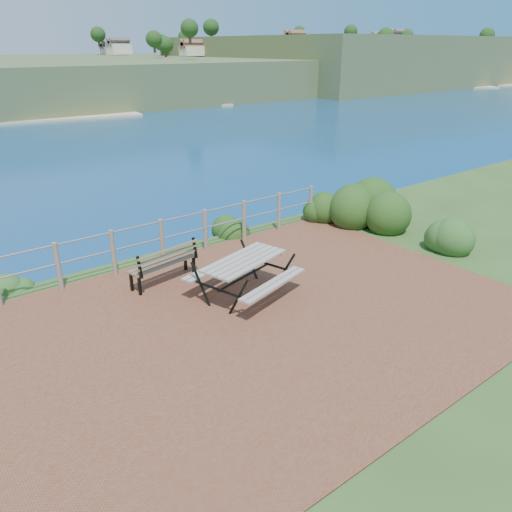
{
  "coord_description": "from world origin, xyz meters",
  "views": [
    {
      "loc": [
        -4.75,
        -6.18,
        4.56
      ],
      "look_at": [
        0.78,
        0.92,
        0.75
      ],
      "focal_mm": 35.0,
      "sensor_mm": 36.0,
      "label": 1
    }
  ],
  "objects": [
    {
      "name": "shrub_lip_west",
      "position": [
        -3.06,
        4.06,
        0.0
      ],
      "size": [
        0.72,
        0.72,
        0.43
      ],
      "primitive_type": "ellipsoid",
      "color": "#1E5021",
      "rests_on": "ground"
    },
    {
      "name": "ground",
      "position": [
        0.0,
        0.0,
        0.0
      ],
      "size": [
        10.0,
        7.0,
        0.12
      ],
      "primitive_type": "cube",
      "color": "brown",
      "rests_on": "ground"
    },
    {
      "name": "shrub_right_back",
      "position": [
        5.98,
        -0.27,
        0.0
      ],
      "size": [
        1.05,
        1.05,
        1.51
      ],
      "primitive_type": "ellipsoid",
      "color": "#1E5021",
      "rests_on": "ground"
    },
    {
      "name": "picnic_table",
      "position": [
        0.46,
        0.87,
        0.48
      ],
      "size": [
        1.92,
        1.51,
        0.76
      ],
      "rotation": [
        0.0,
        0.0,
        0.26
      ],
      "color": "gray",
      "rests_on": "ground"
    },
    {
      "name": "safety_railing",
      "position": [
        0.0,
        3.35,
        0.57
      ],
      "size": [
        9.4,
        0.1,
        1.0
      ],
      "color": "#6B5B4C",
      "rests_on": "ground"
    },
    {
      "name": "distant_bay",
      "position": [
        173.07,
        202.61,
        -1.52
      ],
      "size": [
        290.0,
        232.36,
        24.0
      ],
      "color": "#36542A",
      "rests_on": "ground"
    },
    {
      "name": "shrub_right_edge",
      "position": [
        5.05,
        3.44,
        0.0
      ],
      "size": [
        0.99,
        0.99,
        1.42
      ],
      "primitive_type": "ellipsoid",
      "color": "#123B12",
      "rests_on": "ground"
    },
    {
      "name": "park_bench",
      "position": [
        -0.51,
        2.37,
        0.56
      ],
      "size": [
        1.53,
        0.6,
        0.84
      ],
      "rotation": [
        0.0,
        0.0,
        0.16
      ],
      "color": "brown",
      "rests_on": "ground"
    },
    {
      "name": "shrub_right_front",
      "position": [
        5.75,
        2.07,
        0.0
      ],
      "size": [
        1.64,
        1.64,
        2.31
      ],
      "primitive_type": "ellipsoid",
      "color": "#123B12",
      "rests_on": "ground"
    },
    {
      "name": "shrub_lip_east",
      "position": [
        2.12,
        4.05,
        0.0
      ],
      "size": [
        0.82,
        0.82,
        0.58
      ],
      "primitive_type": "ellipsoid",
      "color": "#123B12",
      "rests_on": "ground"
    }
  ]
}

